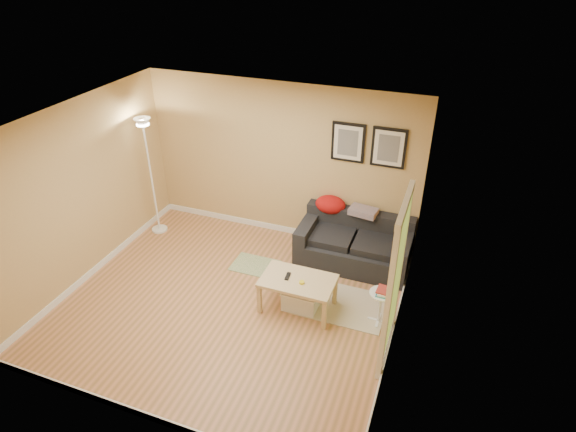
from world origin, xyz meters
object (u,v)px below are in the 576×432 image
object	(u,v)px
sofa	(354,242)
storage_bin	(301,299)
book_stack	(383,291)
floor_lamp	(152,180)
side_table	(380,307)
coffee_table	(298,294)

from	to	relation	value
sofa	storage_bin	xyz separation A→B (m)	(-0.42, -1.28, -0.23)
book_stack	floor_lamp	bearing A→B (deg)	158.14
sofa	floor_lamp	xyz separation A→B (m)	(-3.38, -0.25, 0.59)
side_table	floor_lamp	size ratio (longest dim) A/B	0.24
coffee_table	side_table	xyz separation A→B (m)	(1.10, 0.12, -0.00)
storage_bin	book_stack	size ratio (longest dim) A/B	2.26
sofa	floor_lamp	world-z (taller)	floor_lamp
storage_bin	floor_lamp	world-z (taller)	floor_lamp
book_stack	floor_lamp	distance (m)	4.17
storage_bin	floor_lamp	xyz separation A→B (m)	(-2.96, 1.03, 0.81)
sofa	side_table	size ratio (longest dim) A/B	3.51
side_table	storage_bin	bearing A→B (deg)	-174.64
book_stack	storage_bin	bearing A→B (deg)	176.27
side_table	sofa	bearing A→B (deg)	118.47
floor_lamp	book_stack	bearing A→B (deg)	-13.07
sofa	storage_bin	size ratio (longest dim) A/B	3.51
storage_bin	book_stack	distance (m)	1.14
side_table	book_stack	xyz separation A→B (m)	(0.02, -0.00, 0.28)
book_stack	floor_lamp	size ratio (longest dim) A/B	0.11
sofa	storage_bin	world-z (taller)	sofa
coffee_table	floor_lamp	distance (m)	3.19
floor_lamp	sofa	bearing A→B (deg)	4.17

